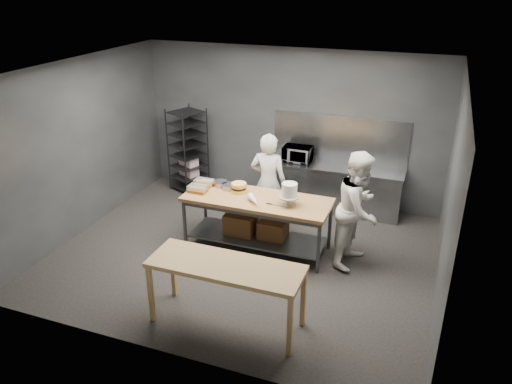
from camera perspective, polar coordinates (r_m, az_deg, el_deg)
ground at (r=8.32m, az=-1.43°, el=-7.05°), size 6.00×6.00×0.00m
back_wall at (r=9.89m, az=3.89°, el=7.57°), size 6.00×0.04×3.00m
work_table at (r=8.25m, az=-0.01°, el=-2.81°), size 2.40×0.90×0.92m
near_counter at (r=6.41m, az=-3.48°, el=-8.91°), size 2.00×0.70×0.90m
back_counter at (r=9.73m, az=8.81°, el=0.48°), size 2.60×0.60×0.90m
splashback_panel at (r=9.70m, az=9.53°, el=6.02°), size 2.60×0.02×0.90m
speed_rack at (r=10.49m, az=-7.78°, el=4.68°), size 0.81×0.84×1.75m
chef_behind at (r=8.72m, az=1.42°, el=1.09°), size 0.66×0.44×1.79m
chef_right at (r=7.84m, az=11.66°, el=-1.93°), size 0.88×1.04×1.86m
microwave at (r=9.67m, az=4.76°, el=4.35°), size 0.54×0.37×0.30m
frosted_cake_stand at (r=7.75m, az=3.84°, el=0.03°), size 0.34×0.34×0.37m
layer_cake at (r=8.26m, az=-1.97°, el=0.51°), size 0.25×0.25×0.16m
cake_pans at (r=8.48m, az=-3.60°, el=0.81°), size 0.44×0.31×0.07m
piping_bag at (r=7.84m, az=-0.19°, el=-0.99°), size 0.34×0.36×0.12m
offset_spatula at (r=7.83m, az=2.11°, el=-1.47°), size 0.36×0.02×0.02m
pastry_clamshells at (r=8.44m, az=-6.33°, el=0.73°), size 0.33×0.48×0.11m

